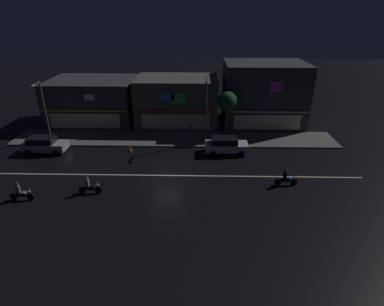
% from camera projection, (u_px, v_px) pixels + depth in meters
% --- Properties ---
extents(ground_plane, '(140.00, 140.00, 0.00)m').
position_uv_depth(ground_plane, '(167.00, 175.00, 26.88)').
color(ground_plane, black).
extents(lane_divider_stripe, '(34.21, 0.16, 0.01)m').
position_uv_depth(lane_divider_stripe, '(167.00, 175.00, 26.88)').
color(lane_divider_stripe, beige).
rests_on(lane_divider_stripe, ground).
extents(sidewalk_far, '(36.01, 4.51, 0.14)m').
position_uv_depth(sidewalk_far, '(174.00, 139.00, 34.39)').
color(sidewalk_far, '#5B5954').
rests_on(sidewalk_far, ground).
extents(storefront_left_block, '(9.97, 6.86, 5.81)m').
position_uv_depth(storefront_left_block, '(177.00, 101.00, 38.23)').
color(storefront_left_block, '#56514C').
rests_on(storefront_left_block, ground).
extents(storefront_center_block, '(10.47, 8.01, 5.43)m').
position_uv_depth(storefront_center_block, '(94.00, 100.00, 39.06)').
color(storefront_center_block, '#383A3F').
rests_on(storefront_center_block, ground).
extents(storefront_right_block, '(9.78, 7.53, 7.58)m').
position_uv_depth(storefront_right_block, '(263.00, 94.00, 37.94)').
color(storefront_right_block, '#383A3F').
rests_on(storefront_right_block, ground).
extents(streetlamp_west, '(0.44, 1.64, 6.51)m').
position_uv_depth(streetlamp_west, '(43.00, 106.00, 32.12)').
color(streetlamp_west, '#47494C').
rests_on(streetlamp_west, sidewalk_far).
extents(streetlamp_mid, '(0.44, 1.64, 6.99)m').
position_uv_depth(streetlamp_mid, '(206.00, 105.00, 31.64)').
color(streetlamp_mid, '#47494C').
rests_on(streetlamp_mid, sidewalk_far).
extents(pedestrian_on_sidewalk, '(0.34, 0.34, 1.82)m').
position_uv_depth(pedestrian_on_sidewalk, '(191.00, 133.00, 33.57)').
color(pedestrian_on_sidewalk, '#334766').
rests_on(pedestrian_on_sidewalk, sidewalk_far).
extents(street_tree, '(2.22, 2.22, 5.12)m').
position_uv_depth(street_tree, '(227.00, 102.00, 33.41)').
color(street_tree, '#473323').
rests_on(street_tree, sidewalk_far).
extents(parked_car_near_kerb, '(4.30, 1.98, 1.67)m').
position_uv_depth(parked_car_near_kerb, '(44.00, 144.00, 30.92)').
color(parked_car_near_kerb, '#9EA0A5').
rests_on(parked_car_near_kerb, ground).
extents(parked_car_trailing, '(4.30, 1.98, 1.67)m').
position_uv_depth(parked_car_trailing, '(226.00, 145.00, 30.78)').
color(parked_car_trailing, silver).
rests_on(parked_car_trailing, ground).
extents(motorcycle_lead, '(1.90, 0.60, 1.52)m').
position_uv_depth(motorcycle_lead, '(89.00, 186.00, 24.06)').
color(motorcycle_lead, black).
rests_on(motorcycle_lead, ground).
extents(motorcycle_following, '(1.90, 0.60, 1.52)m').
position_uv_depth(motorcycle_following, '(20.00, 193.00, 23.19)').
color(motorcycle_following, black).
rests_on(motorcycle_following, ground).
extents(motorcycle_opposite_lane, '(1.90, 0.60, 1.52)m').
position_uv_depth(motorcycle_opposite_lane, '(286.00, 178.00, 25.18)').
color(motorcycle_opposite_lane, black).
rests_on(motorcycle_opposite_lane, ground).
extents(traffic_cone, '(0.36, 0.36, 0.55)m').
position_uv_depth(traffic_cone, '(130.00, 148.00, 31.46)').
color(traffic_cone, orange).
rests_on(traffic_cone, ground).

